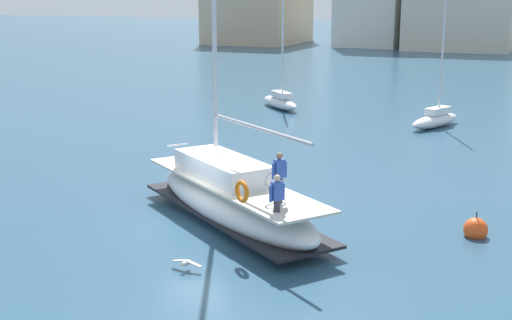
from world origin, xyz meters
name	(u,v)px	position (x,y,z in m)	size (l,w,h in m)	color
ground_plane	(200,224)	(0.00, 0.00, 0.00)	(400.00, 400.00, 0.00)	#284C66
main_sailboat	(232,197)	(0.93, 0.62, 0.91)	(9.21, 7.52, 12.77)	silver
moored_sloop_far	(280,101)	(-6.55, 24.40, 0.56)	(4.32, 4.32, 8.28)	silver
moored_catamaran	(436,118)	(4.50, 21.59, 0.55)	(2.76, 4.79, 8.05)	white
seagull	(186,263)	(1.55, -3.78, 0.22)	(0.99, 0.48, 0.17)	silver
mooring_buoy	(476,229)	(8.84, 2.44, 0.24)	(0.79, 0.79, 1.00)	#EA4C19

